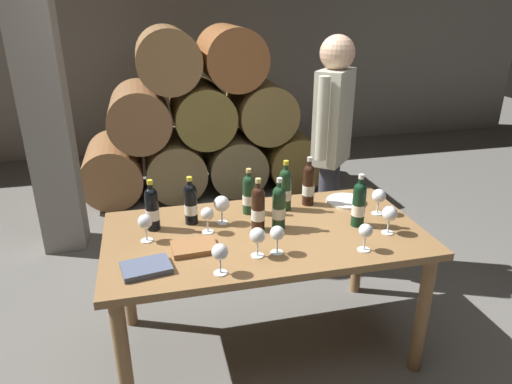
{
  "coord_description": "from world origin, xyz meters",
  "views": [
    {
      "loc": [
        -0.57,
        -2.16,
        1.91
      ],
      "look_at": [
        0.0,
        0.2,
        0.91
      ],
      "focal_mm": 32.55,
      "sensor_mm": 36.0,
      "label": 1
    }
  ],
  "objects_px": {
    "wine_bottle_5": "(309,184)",
    "sommelier_presenting": "(332,136)",
    "wine_glass_8": "(145,222)",
    "wine_bottle_1": "(249,194)",
    "wine_bottle_6": "(279,207)",
    "wine_glass_0": "(207,215)",
    "wine_glass_5": "(379,197)",
    "wine_bottle_3": "(359,204)",
    "tasting_notebook": "(194,247)",
    "dining_table": "(265,246)",
    "wine_glass_1": "(390,214)",
    "wine_glass_6": "(366,232)",
    "leather_ledger": "(146,268)",
    "wine_glass_3": "(220,253)",
    "wine_bottle_4": "(191,203)",
    "serving_plate": "(346,201)",
    "wine_bottle_2": "(152,208)",
    "wine_bottle_7": "(285,189)",
    "wine_glass_4": "(258,236)",
    "wine_glass_7": "(222,204)",
    "wine_bottle_0": "(258,208)",
    "wine_glass_2": "(277,234)"
  },
  "relations": [
    {
      "from": "wine_bottle_2",
      "to": "leather_ledger",
      "type": "bearing_deg",
      "value": -96.8
    },
    {
      "from": "wine_bottle_2",
      "to": "wine_bottle_7",
      "type": "xyz_separation_m",
      "value": [
        0.77,
        0.08,
        0.01
      ]
    },
    {
      "from": "dining_table",
      "to": "leather_ledger",
      "type": "relative_size",
      "value": 7.73
    },
    {
      "from": "wine_bottle_3",
      "to": "wine_glass_0",
      "type": "distance_m",
      "value": 0.82
    },
    {
      "from": "wine_glass_0",
      "to": "wine_glass_2",
      "type": "distance_m",
      "value": 0.42
    },
    {
      "from": "wine_glass_3",
      "to": "wine_glass_6",
      "type": "distance_m",
      "value": 0.73
    },
    {
      "from": "wine_glass_8",
      "to": "wine_glass_1",
      "type": "bearing_deg",
      "value": -9.67
    },
    {
      "from": "wine_glass_3",
      "to": "wine_bottle_1",
      "type": "bearing_deg",
      "value": 65.98
    },
    {
      "from": "wine_glass_5",
      "to": "serving_plate",
      "type": "xyz_separation_m",
      "value": [
        -0.11,
        0.2,
        -0.1
      ]
    },
    {
      "from": "leather_ledger",
      "to": "wine_bottle_0",
      "type": "bearing_deg",
      "value": 15.14
    },
    {
      "from": "dining_table",
      "to": "wine_bottle_6",
      "type": "bearing_deg",
      "value": 16.42
    },
    {
      "from": "wine_glass_7",
      "to": "wine_glass_8",
      "type": "xyz_separation_m",
      "value": [
        -0.42,
        -0.12,
        -0.01
      ]
    },
    {
      "from": "wine_bottle_2",
      "to": "wine_glass_4",
      "type": "relative_size",
      "value": 1.88
    },
    {
      "from": "wine_glass_3",
      "to": "wine_glass_8",
      "type": "xyz_separation_m",
      "value": [
        -0.32,
        0.4,
        -0.0
      ]
    },
    {
      "from": "leather_ledger",
      "to": "serving_plate",
      "type": "xyz_separation_m",
      "value": [
        1.22,
        0.51,
        -0.01
      ]
    },
    {
      "from": "wine_bottle_3",
      "to": "wine_glass_0",
      "type": "relative_size",
      "value": 2.06
    },
    {
      "from": "serving_plate",
      "to": "sommelier_presenting",
      "type": "xyz_separation_m",
      "value": [
        0.09,
        0.49,
        0.28
      ]
    },
    {
      "from": "wine_bottle_4",
      "to": "wine_glass_3",
      "type": "xyz_separation_m",
      "value": [
        0.07,
        -0.55,
        -0.01
      ]
    },
    {
      "from": "wine_bottle_7",
      "to": "wine_glass_4",
      "type": "xyz_separation_m",
      "value": [
        -0.29,
        -0.49,
        -0.02
      ]
    },
    {
      "from": "wine_bottle_4",
      "to": "wine_bottle_6",
      "type": "bearing_deg",
      "value": -20.73
    },
    {
      "from": "serving_plate",
      "to": "wine_glass_1",
      "type": "bearing_deg",
      "value": -83.64
    },
    {
      "from": "wine_glass_4",
      "to": "wine_bottle_7",
      "type": "bearing_deg",
      "value": 59.62
    },
    {
      "from": "wine_glass_0",
      "to": "wine_glass_8",
      "type": "height_order",
      "value": "wine_glass_8"
    },
    {
      "from": "wine_bottle_5",
      "to": "wine_glass_8",
      "type": "relative_size",
      "value": 2.01
    },
    {
      "from": "wine_glass_1",
      "to": "leather_ledger",
      "type": "relative_size",
      "value": 0.71
    },
    {
      "from": "wine_glass_4",
      "to": "wine_glass_3",
      "type": "bearing_deg",
      "value": -151.09
    },
    {
      "from": "wine_bottle_3",
      "to": "wine_glass_6",
      "type": "distance_m",
      "value": 0.28
    },
    {
      "from": "wine_bottle_1",
      "to": "wine_glass_3",
      "type": "bearing_deg",
      "value": -114.02
    },
    {
      "from": "wine_glass_2",
      "to": "wine_glass_5",
      "type": "xyz_separation_m",
      "value": [
        0.7,
        0.3,
        0.0
      ]
    },
    {
      "from": "wine_bottle_7",
      "to": "wine_glass_0",
      "type": "bearing_deg",
      "value": -158.82
    },
    {
      "from": "wine_bottle_1",
      "to": "wine_bottle_6",
      "type": "bearing_deg",
      "value": -63.29
    },
    {
      "from": "wine_bottle_3",
      "to": "wine_glass_6",
      "type": "height_order",
      "value": "wine_bottle_3"
    },
    {
      "from": "tasting_notebook",
      "to": "dining_table",
      "type": "bearing_deg",
      "value": 12.0
    },
    {
      "from": "wine_glass_0",
      "to": "wine_glass_5",
      "type": "distance_m",
      "value": 0.99
    },
    {
      "from": "wine_bottle_7",
      "to": "wine_glass_8",
      "type": "height_order",
      "value": "wine_bottle_7"
    },
    {
      "from": "wine_bottle_1",
      "to": "wine_bottle_6",
      "type": "xyz_separation_m",
      "value": [
        0.11,
        -0.23,
        0.01
      ]
    },
    {
      "from": "dining_table",
      "to": "wine_bottle_3",
      "type": "xyz_separation_m",
      "value": [
        0.52,
        -0.05,
        0.22
      ]
    },
    {
      "from": "sommelier_presenting",
      "to": "wine_bottle_5",
      "type": "bearing_deg",
      "value": -125.55
    },
    {
      "from": "wine_bottle_6",
      "to": "wine_glass_1",
      "type": "distance_m",
      "value": 0.59
    },
    {
      "from": "wine_glass_3",
      "to": "wine_glass_7",
      "type": "relative_size",
      "value": 0.93
    },
    {
      "from": "wine_bottle_0",
      "to": "wine_bottle_4",
      "type": "xyz_separation_m",
      "value": [
        -0.34,
        0.17,
        -0.01
      ]
    },
    {
      "from": "wine_bottle_2",
      "to": "wine_glass_4",
      "type": "xyz_separation_m",
      "value": [
        0.48,
        -0.41,
        -0.02
      ]
    },
    {
      "from": "leather_ledger",
      "to": "wine_bottle_5",
      "type": "bearing_deg",
      "value": 19.22
    },
    {
      "from": "wine_glass_6",
      "to": "wine_bottle_0",
      "type": "bearing_deg",
      "value": 143.43
    },
    {
      "from": "wine_glass_5",
      "to": "tasting_notebook",
      "type": "xyz_separation_m",
      "value": [
        -1.09,
        -0.17,
        -0.09
      ]
    },
    {
      "from": "dining_table",
      "to": "sommelier_presenting",
      "type": "xyz_separation_m",
      "value": [
        0.68,
        0.75,
        0.37
      ]
    },
    {
      "from": "wine_glass_6",
      "to": "dining_table",
      "type": "bearing_deg",
      "value": 143.93
    },
    {
      "from": "dining_table",
      "to": "wine_glass_2",
      "type": "height_order",
      "value": "wine_glass_2"
    },
    {
      "from": "wine_bottle_3",
      "to": "wine_glass_0",
      "type": "height_order",
      "value": "wine_bottle_3"
    },
    {
      "from": "wine_bottle_5",
      "to": "sommelier_presenting",
      "type": "relative_size",
      "value": 0.18
    }
  ]
}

